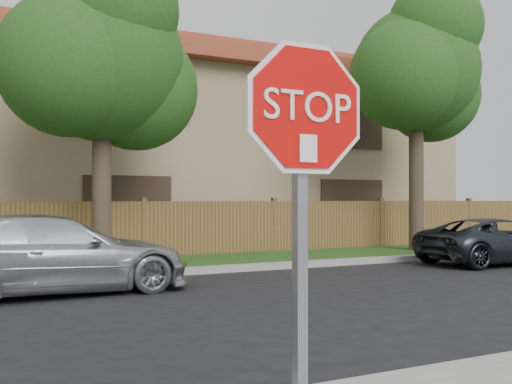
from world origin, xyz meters
TOP-DOWN VIEW (x-y plane):
  - tree_mid at (2.52, 9.57)m, footprint 4.80×3.90m
  - tree_right at (12.02, 9.57)m, footprint 4.80×3.90m
  - stop_sign at (1.12, -1.48)m, footprint 1.01×0.13m
  - sedan_right at (0.98, 6.64)m, footprint 4.89×2.18m
  - sedan_far_right at (11.82, 6.53)m, footprint 4.31×2.18m

SIDE VIEW (x-z plane):
  - sedan_far_right at x=11.82m, z-range 0.00..1.17m
  - sedan_right at x=0.98m, z-range 0.00..1.39m
  - stop_sign at x=1.12m, z-range 0.55..3.11m
  - tree_mid at x=2.52m, z-range 1.20..8.55m
  - tree_right at x=12.02m, z-range 1.47..9.67m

